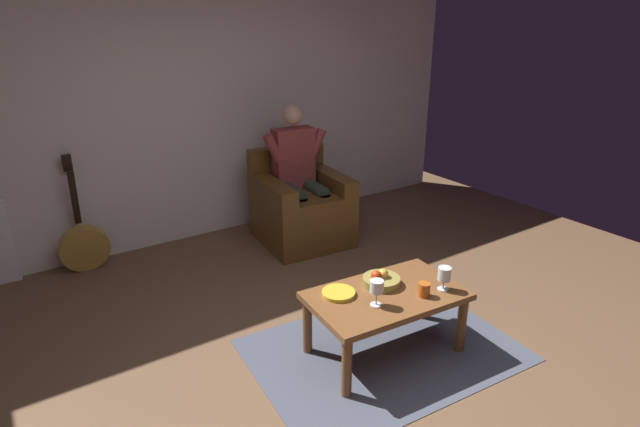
{
  "coord_description": "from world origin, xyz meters",
  "views": [
    {
      "loc": [
        1.53,
        1.71,
        2.01
      ],
      "look_at": [
        -0.42,
        -1.2,
        0.65
      ],
      "focal_mm": 28.34,
      "sensor_mm": 36.0,
      "label": 1
    }
  ],
  "objects_px": {
    "armchair": "(301,208)",
    "person_seated": "(299,170)",
    "guitar": "(84,245)",
    "candle_jar": "(424,290)",
    "decorative_dish": "(339,293)",
    "fruit_bowl": "(381,280)",
    "coffee_table": "(386,302)",
    "wine_glass_near": "(444,275)",
    "wine_glass_far": "(377,288)"
  },
  "relations": [
    {
      "from": "person_seated",
      "to": "guitar",
      "type": "bearing_deg",
      "value": -8.42
    },
    {
      "from": "armchair",
      "to": "wine_glass_far",
      "type": "distance_m",
      "value": 1.98
    },
    {
      "from": "wine_glass_far",
      "to": "candle_jar",
      "type": "distance_m",
      "value": 0.33
    },
    {
      "from": "coffee_table",
      "to": "decorative_dish",
      "type": "xyz_separation_m",
      "value": [
        0.26,
        -0.15,
        0.08
      ]
    },
    {
      "from": "armchair",
      "to": "wine_glass_near",
      "type": "height_order",
      "value": "armchair"
    },
    {
      "from": "person_seated",
      "to": "decorative_dish",
      "type": "xyz_separation_m",
      "value": [
        0.74,
        1.67,
        -0.25
      ]
    },
    {
      "from": "decorative_dish",
      "to": "candle_jar",
      "type": "bearing_deg",
      "value": 144.68
    },
    {
      "from": "person_seated",
      "to": "decorative_dish",
      "type": "distance_m",
      "value": 1.85
    },
    {
      "from": "decorative_dish",
      "to": "armchair",
      "type": "bearing_deg",
      "value": -114.31
    },
    {
      "from": "person_seated",
      "to": "guitar",
      "type": "distance_m",
      "value": 1.95
    },
    {
      "from": "armchair",
      "to": "guitar",
      "type": "height_order",
      "value": "guitar"
    },
    {
      "from": "wine_glass_far",
      "to": "fruit_bowl",
      "type": "relative_size",
      "value": 0.69
    },
    {
      "from": "wine_glass_near",
      "to": "candle_jar",
      "type": "relative_size",
      "value": 1.75
    },
    {
      "from": "person_seated",
      "to": "fruit_bowl",
      "type": "xyz_separation_m",
      "value": [
        0.45,
        1.72,
        -0.23
      ]
    },
    {
      "from": "guitar",
      "to": "candle_jar",
      "type": "distance_m",
      "value": 2.87
    },
    {
      "from": "wine_glass_near",
      "to": "decorative_dish",
      "type": "distance_m",
      "value": 0.66
    },
    {
      "from": "guitar",
      "to": "fruit_bowl",
      "type": "bearing_deg",
      "value": 122.78
    },
    {
      "from": "guitar",
      "to": "candle_jar",
      "type": "bearing_deg",
      "value": 122.16
    },
    {
      "from": "guitar",
      "to": "decorative_dish",
      "type": "distance_m",
      "value": 2.4
    },
    {
      "from": "armchair",
      "to": "wine_glass_near",
      "type": "xyz_separation_m",
      "value": [
        0.16,
        1.95,
        0.2
      ]
    },
    {
      "from": "wine_glass_near",
      "to": "decorative_dish",
      "type": "height_order",
      "value": "wine_glass_near"
    },
    {
      "from": "person_seated",
      "to": "coffee_table",
      "type": "relative_size",
      "value": 1.28
    },
    {
      "from": "fruit_bowl",
      "to": "candle_jar",
      "type": "height_order",
      "value": "fruit_bowl"
    },
    {
      "from": "guitar",
      "to": "decorative_dish",
      "type": "height_order",
      "value": "guitar"
    },
    {
      "from": "person_seated",
      "to": "wine_glass_near",
      "type": "xyz_separation_m",
      "value": [
        0.16,
        1.98,
        -0.16
      ]
    },
    {
      "from": "wine_glass_near",
      "to": "wine_glass_far",
      "type": "xyz_separation_m",
      "value": [
        0.47,
        -0.09,
        0.02
      ]
    },
    {
      "from": "person_seated",
      "to": "wine_glass_far",
      "type": "distance_m",
      "value": 2.0
    },
    {
      "from": "armchair",
      "to": "person_seated",
      "type": "bearing_deg",
      "value": -90.0
    },
    {
      "from": "wine_glass_near",
      "to": "fruit_bowl",
      "type": "height_order",
      "value": "wine_glass_near"
    },
    {
      "from": "fruit_bowl",
      "to": "candle_jar",
      "type": "relative_size",
      "value": 2.74
    },
    {
      "from": "candle_jar",
      "to": "fruit_bowl",
      "type": "bearing_deg",
      "value": -63.52
    },
    {
      "from": "guitar",
      "to": "decorative_dish",
      "type": "relative_size",
      "value": 4.81
    },
    {
      "from": "wine_glass_near",
      "to": "wine_glass_far",
      "type": "height_order",
      "value": "wine_glass_far"
    },
    {
      "from": "coffee_table",
      "to": "guitar",
      "type": "distance_m",
      "value": 2.65
    },
    {
      "from": "wine_glass_far",
      "to": "fruit_bowl",
      "type": "xyz_separation_m",
      "value": [
        -0.18,
        -0.17,
        -0.08
      ]
    },
    {
      "from": "person_seated",
      "to": "guitar",
      "type": "xyz_separation_m",
      "value": [
        1.84,
        -0.45,
        -0.46
      ]
    },
    {
      "from": "person_seated",
      "to": "candle_jar",
      "type": "xyz_separation_m",
      "value": [
        0.32,
        1.97,
        -0.22
      ]
    },
    {
      "from": "fruit_bowl",
      "to": "wine_glass_near",
      "type": "bearing_deg",
      "value": 137.28
    },
    {
      "from": "wine_glass_near",
      "to": "coffee_table",
      "type": "bearing_deg",
      "value": -26.45
    },
    {
      "from": "guitar",
      "to": "wine_glass_far",
      "type": "distance_m",
      "value": 2.66
    },
    {
      "from": "coffee_table",
      "to": "decorative_dish",
      "type": "bearing_deg",
      "value": -29.93
    },
    {
      "from": "decorative_dish",
      "to": "candle_jar",
      "type": "height_order",
      "value": "candle_jar"
    },
    {
      "from": "person_seated",
      "to": "wine_glass_near",
      "type": "distance_m",
      "value": 1.99
    },
    {
      "from": "person_seated",
      "to": "wine_glass_far",
      "type": "bearing_deg",
      "value": 76.98
    },
    {
      "from": "armchair",
      "to": "wine_glass_far",
      "type": "relative_size",
      "value": 5.28
    },
    {
      "from": "guitar",
      "to": "person_seated",
      "type": "bearing_deg",
      "value": 166.17
    },
    {
      "from": "guitar",
      "to": "wine_glass_near",
      "type": "bearing_deg",
      "value": 124.66
    },
    {
      "from": "armchair",
      "to": "guitar",
      "type": "bearing_deg",
      "value": -9.29
    },
    {
      "from": "candle_jar",
      "to": "coffee_table",
      "type": "bearing_deg",
      "value": -42.43
    },
    {
      "from": "fruit_bowl",
      "to": "armchair",
      "type": "bearing_deg",
      "value": -104.72
    }
  ]
}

